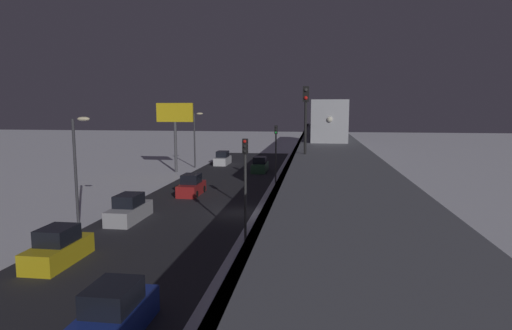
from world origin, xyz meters
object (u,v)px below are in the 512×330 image
object	(u,v)px
sedan_red	(191,186)
sedan_green	(260,166)
traffic_light_near	(245,175)
commercial_billboard	(175,119)
traffic_light_mid	(276,146)
sedan_blue	(114,316)
subway_train	(322,114)
sedan_white	(223,159)
sedan_yellow	(58,249)
sedan_silver	(129,210)
rail_signal	(306,108)

from	to	relation	value
sedan_red	sedan_green	size ratio (longest dim) A/B	0.95
traffic_light_near	commercial_billboard	bearing A→B (deg)	-63.80
sedan_green	traffic_light_mid	world-z (taller)	traffic_light_mid
sedan_blue	traffic_light_mid	xyz separation A→B (m)	(-2.90, -32.18, 3.40)
subway_train	traffic_light_near	bearing A→B (deg)	83.35
sedan_white	commercial_billboard	world-z (taller)	commercial_billboard
sedan_green	traffic_light_near	bearing A→B (deg)	-84.40
sedan_yellow	sedan_blue	bearing A→B (deg)	133.80
sedan_red	sedan_yellow	distance (m)	18.92
sedan_yellow	traffic_light_near	size ratio (longest dim) A/B	0.66
sedan_green	sedan_blue	distance (m)	41.28
sedan_blue	sedan_yellow	size ratio (longest dim) A/B	1.03
sedan_blue	sedan_yellow	distance (m)	9.25
sedan_silver	sedan_blue	distance (m)	16.81
traffic_light_near	traffic_light_mid	distance (m)	20.47
rail_signal	sedan_green	distance (m)	31.02
rail_signal	traffic_light_mid	bearing A→B (deg)	-79.96
sedan_silver	sedan_yellow	distance (m)	8.87
sedan_red	sedan_blue	xyz separation A→B (m)	(-4.60, 25.51, 0.01)
sedan_green	sedan_white	distance (m)	9.15
sedan_green	sedan_silver	bearing A→B (deg)	-103.97
subway_train	traffic_light_mid	bearing A→B (deg)	77.96
traffic_light_mid	sedan_blue	bearing A→B (deg)	84.85
rail_signal	commercial_billboard	distance (m)	32.53
sedan_green	traffic_light_near	xyz separation A→B (m)	(-2.90, 29.57, 3.40)
sedan_white	traffic_light_mid	size ratio (longest dim) A/B	0.70
sedan_silver	traffic_light_mid	xyz separation A→B (m)	(-9.30, -16.63, 3.40)
sedan_yellow	traffic_light_near	distance (m)	11.11
sedan_blue	sedan_yellow	bearing A→B (deg)	133.80
subway_train	sedan_blue	bearing A→B (deg)	81.83
sedan_red	sedan_yellow	size ratio (longest dim) A/B	1.01
subway_train	traffic_light_near	size ratio (longest dim) A/B	11.57
rail_signal	sedan_blue	size ratio (longest dim) A/B	0.91
subway_train	sedan_green	size ratio (longest dim) A/B	16.49
sedan_red	sedan_white	size ratio (longest dim) A/B	0.95
sedan_blue	sedan_white	distance (m)	48.25
sedan_silver	sedan_white	size ratio (longest dim) A/B	1.05
rail_signal	traffic_light_mid	xyz separation A→B (m)	(3.60, -20.31, -4.03)
sedan_blue	commercial_billboard	distance (m)	41.31
sedan_blue	traffic_light_near	xyz separation A→B (m)	(-2.90, -11.71, 3.40)
sedan_blue	traffic_light_mid	distance (m)	32.49
rail_signal	sedan_yellow	xyz separation A→B (m)	(12.90, 5.19, -7.43)
rail_signal	sedan_green	world-z (taller)	rail_signal
sedan_green	sedan_blue	size ratio (longest dim) A/B	1.02
sedan_green	sedan_white	bearing A→B (deg)	134.36
traffic_light_near	sedan_green	bearing A→B (deg)	-84.40
traffic_light_near	traffic_light_mid	bearing A→B (deg)	-90.00
sedan_silver	sedan_yellow	world-z (taller)	same
sedan_blue	traffic_light_mid	world-z (taller)	traffic_light_mid
subway_train	sedan_blue	world-z (taller)	subway_train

